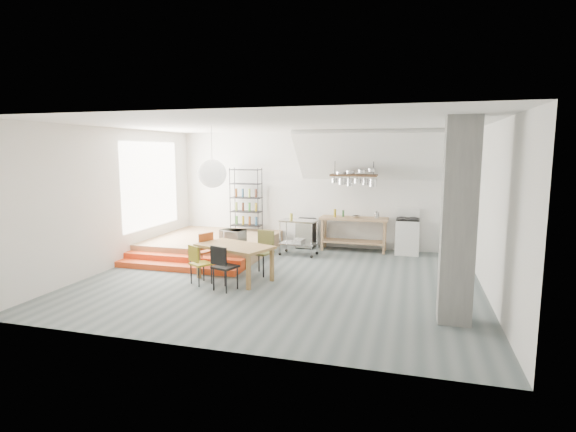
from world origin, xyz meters
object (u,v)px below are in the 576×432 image
(stove, at_px, (407,236))
(dining_table, at_px, (235,249))
(rolling_cart, at_px, (299,232))
(mini_fridge, at_px, (306,233))

(stove, height_order, dining_table, stove)
(dining_table, relative_size, rolling_cart, 1.79)
(dining_table, xyz_separation_m, rolling_cart, (0.73, 2.53, -0.06))
(rolling_cart, xyz_separation_m, mini_fridge, (-0.03, 0.95, -0.19))
(rolling_cart, bearing_deg, stove, 24.49)
(dining_table, height_order, mini_fridge, mini_fridge)
(stove, xyz_separation_m, mini_fridge, (-2.73, 0.04, -0.07))
(rolling_cart, bearing_deg, mini_fridge, 97.80)
(dining_table, relative_size, mini_fridge, 2.16)
(rolling_cart, relative_size, mini_fridge, 1.21)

